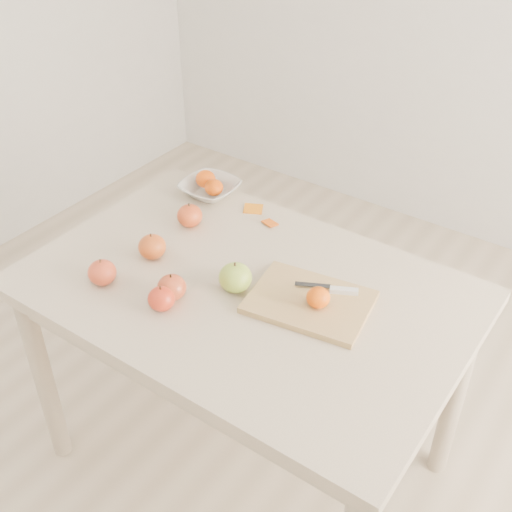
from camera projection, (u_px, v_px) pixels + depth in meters
The scene contains 16 objects.
ground at pixel (248, 457), 2.19m from camera, with size 3.50×3.50×0.00m, color #C6B293.
table at pixel (246, 313), 1.81m from camera, with size 1.20×0.80×0.75m.
cutting_board at pixel (309, 302), 1.68m from camera, with size 0.31×0.23×0.02m, color tan.
board_tangerine at pixel (318, 297), 1.64m from camera, with size 0.06×0.06×0.05m, color #E44D08.
fruit_bowl at pixel (210, 189), 2.13m from camera, with size 0.19×0.19×0.05m, color silver.
bowl_tangerine_near at pixel (206, 179), 2.13m from camera, with size 0.07×0.07×0.06m, color #E84308.
bowl_tangerine_far at pixel (214, 187), 2.09m from camera, with size 0.06×0.06×0.05m, color #D25207.
orange_peel_a at pixel (253, 210), 2.06m from camera, with size 0.06×0.04×0.00m, color orange.
orange_peel_b at pixel (270, 224), 2.00m from camera, with size 0.04×0.04×0.00m, color #D0540E.
paring_knife at pixel (339, 290), 1.69m from camera, with size 0.16×0.08×0.01m.
apple_green at pixel (235, 278), 1.71m from camera, with size 0.09×0.09×0.08m, color #6DA125.
apple_red_a at pixel (190, 216), 1.97m from camera, with size 0.08×0.08×0.07m, color #A31F1D.
apple_red_b at pixel (152, 247), 1.83m from camera, with size 0.08×0.08×0.07m, color maroon.
apple_red_c at pixel (161, 299), 1.65m from camera, with size 0.07×0.07×0.06m, color #9C0410.
apple_red_e at pixel (172, 288), 1.69m from camera, with size 0.08×0.08×0.07m, color #A22E1D.
apple_red_d at pixel (102, 272), 1.74m from camera, with size 0.08×0.08×0.07m, color maroon.
Camera 1 is at (0.81, -1.10, 1.84)m, focal length 45.00 mm.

